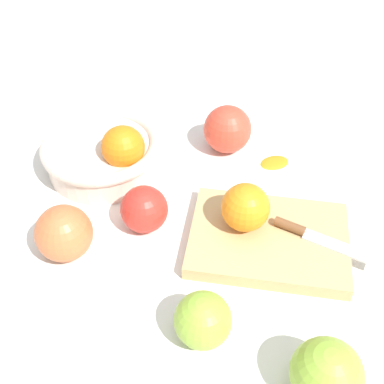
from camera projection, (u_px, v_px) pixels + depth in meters
The scene contains 11 objects.
ground_plane at pixel (192, 221), 0.77m from camera, with size 2.40×2.40×0.00m, color silver.
bowl at pixel (105, 152), 0.83m from camera, with size 0.20×0.20×0.10m.
cutting_board at pixel (268, 240), 0.72m from camera, with size 0.23×0.16×0.02m, color tan.
orange_on_board at pixel (245, 208), 0.71m from camera, with size 0.07×0.07×0.07m, color orange.
knife at pixel (311, 236), 0.71m from camera, with size 0.16×0.04×0.01m.
apple_front_right at pixel (203, 320), 0.60m from camera, with size 0.07×0.07×0.07m, color #8EB738.
apple_front_right_2 at pixel (327, 374), 0.55m from camera, with size 0.08×0.08×0.08m, color #8EB738.
apple_front_left at pixel (64, 233), 0.69m from camera, with size 0.08×0.08×0.08m, color #CC6638.
apple_back_center at pixel (229, 130), 0.86m from camera, with size 0.08×0.08×0.08m, color #D6422D.
apple_front_left_2 at pixel (144, 209), 0.73m from camera, with size 0.07×0.07×0.07m, color red.
citrus_peel at pixel (275, 161), 0.86m from camera, with size 0.05×0.04×0.01m, color orange.
Camera 1 is at (0.17, -0.49, 0.56)m, focal length 46.67 mm.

